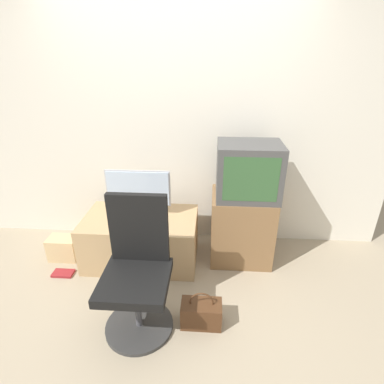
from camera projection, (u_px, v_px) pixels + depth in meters
ground_plane at (161, 325)px, 2.36m from camera, size 12.00×12.00×0.00m
wall_back at (176, 124)px, 3.00m from camera, size 4.40×0.05×2.60m
desk at (142, 239)px, 3.02m from camera, size 1.10×0.64×0.49m
side_stand at (241, 227)px, 3.01m from camera, size 0.60×0.50×0.71m
main_monitor at (138, 191)px, 2.88m from camera, size 0.62×0.18×0.47m
keyboard at (140, 221)px, 2.85m from camera, size 0.35×0.13×0.01m
mouse at (163, 222)px, 2.81m from camera, size 0.07×0.04×0.03m
crt_tv at (248, 171)px, 2.73m from camera, size 0.58×0.43×0.52m
office_chair at (137, 275)px, 2.21m from camera, size 0.52×0.52×1.05m
cardboard_box_lower at (64, 248)px, 3.08m from camera, size 0.29×0.19×0.24m
handbag at (201, 313)px, 2.33m from camera, size 0.31×0.17×0.31m
book at (63, 273)px, 2.89m from camera, size 0.20×0.11×0.02m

